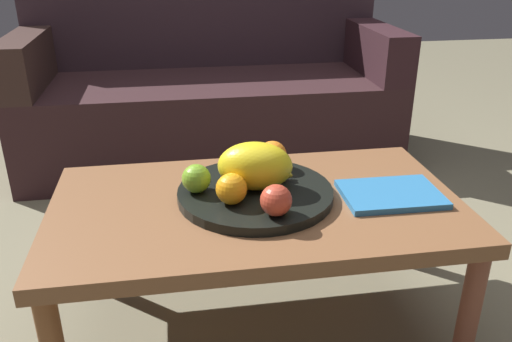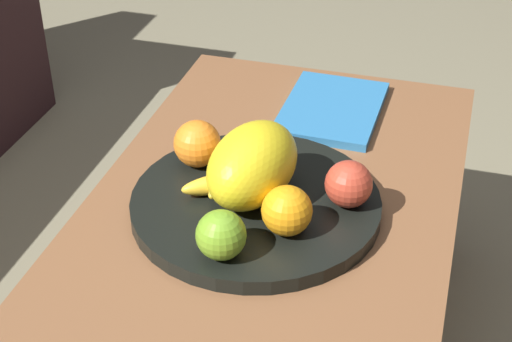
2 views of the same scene
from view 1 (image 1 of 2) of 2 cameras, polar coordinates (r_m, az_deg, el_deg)
The scene contains 11 objects.
ground_plane at distance 1.56m, azimuth 0.05°, elevation -15.83°, with size 8.00×8.00×0.00m, color #777057.
coffee_table at distance 1.36m, azimuth 0.05°, elevation -4.86°, with size 1.04×0.59×0.38m.
couch at distance 2.56m, azimuth -5.05°, elevation 8.29°, with size 1.70×0.70×0.90m.
fruit_bowl at distance 1.35m, azimuth 0.00°, elevation -2.42°, with size 0.40×0.40×0.03m, color black.
melon_large_front at distance 1.33m, azimuth -0.20°, elevation 0.54°, with size 0.19×0.12×0.12m, color yellow.
orange_front at distance 1.45m, azimuth 1.79°, elevation 1.72°, with size 0.08×0.08×0.08m, color orange.
orange_left at distance 1.26m, azimuth -2.67°, elevation -1.94°, with size 0.08×0.08×0.08m, color orange.
apple_front at distance 1.33m, azimuth -6.47°, elevation -0.82°, with size 0.07×0.07×0.07m, color #70A426.
apple_left at distance 1.21m, azimuth 2.19°, elevation -3.19°, with size 0.07×0.07×0.07m, color #BD3F2A.
banana_bunch at distance 1.38m, azimuth 0.26°, elevation -0.08°, with size 0.17×0.14×0.06m.
magazine at distance 1.40m, azimuth 14.37°, elevation -2.45°, with size 0.25×0.18×0.02m, color teal.
Camera 1 is at (-0.19, -1.18, 1.00)m, focal length 36.97 mm.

